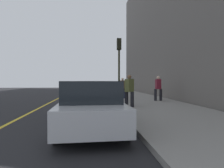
% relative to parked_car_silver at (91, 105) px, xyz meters
% --- Properties ---
extents(ground_plane, '(56.00, 56.00, 0.00)m').
position_rel_parked_car_silver_xyz_m(ground_plane, '(10.60, -0.28, -0.76)').
color(ground_plane, black).
extents(sidewalk, '(28.00, 4.60, 0.15)m').
position_rel_parked_car_silver_xyz_m(sidewalk, '(10.60, -3.58, -0.68)').
color(sidewalk, gray).
rests_on(sidewalk, ground).
extents(building_facade, '(32.00, 0.80, 15.00)m').
position_rel_parked_car_silver_xyz_m(building_facade, '(10.60, -6.33, 6.74)').
color(building_facade, '#66605B').
rests_on(building_facade, ground).
extents(lane_stripe_centre, '(28.00, 0.14, 0.01)m').
position_rel_parked_car_silver_xyz_m(lane_stripe_centre, '(10.60, 2.92, -0.75)').
color(lane_stripe_centre, gold).
rests_on(lane_stripe_centre, ground).
extents(snow_bank_curb, '(4.76, 0.56, 0.22)m').
position_rel_parked_car_silver_xyz_m(snow_bank_curb, '(6.25, -0.98, -0.65)').
color(snow_bank_curb, white).
rests_on(snow_bank_curb, ground).
extents(parked_car_silver, '(4.53, 2.00, 1.51)m').
position_rel_parked_car_silver_xyz_m(parked_car_silver, '(0.00, 0.00, 0.00)').
color(parked_car_silver, black).
rests_on(parked_car_silver, ground).
extents(parked_car_navy, '(4.77, 2.02, 1.51)m').
position_rel_parked_car_silver_xyz_m(parked_car_navy, '(5.74, -0.06, 0.00)').
color(parked_car_navy, black).
rests_on(parked_car_navy, ground).
extents(parked_car_white, '(4.48, 2.00, 1.51)m').
position_rel_parked_car_silver_xyz_m(parked_car_white, '(11.42, -0.12, -0.00)').
color(parked_car_white, black).
rests_on(parked_car_white, ground).
extents(parked_car_maroon, '(4.18, 1.91, 1.51)m').
position_rel_parked_car_silver_xyz_m(parked_car_maroon, '(17.62, -0.15, -0.00)').
color(parked_car_maroon, black).
rests_on(parked_car_maroon, ground).
extents(pedestrian_olive_coat, '(0.52, 0.53, 1.69)m').
position_rel_parked_car_silver_xyz_m(pedestrian_olive_coat, '(3.83, -1.99, 0.30)').
color(pedestrian_olive_coat, black).
rests_on(pedestrian_olive_coat, sidewalk).
extents(pedestrian_burgundy_coat, '(0.47, 0.57, 1.71)m').
position_rel_parked_car_silver_xyz_m(pedestrian_burgundy_coat, '(6.71, -4.59, 0.31)').
color(pedestrian_burgundy_coat, black).
rests_on(pedestrian_burgundy_coat, sidewalk).
extents(pedestrian_brown_coat, '(0.52, 0.50, 1.63)m').
position_rel_parked_car_silver_xyz_m(pedestrian_brown_coat, '(9.24, -2.49, 0.26)').
color(pedestrian_brown_coat, black).
rests_on(pedestrian_brown_coat, sidewalk).
extents(traffic_light_pole, '(0.35, 0.26, 3.99)m').
position_rel_parked_car_silver_xyz_m(traffic_light_pole, '(5.57, -1.68, 2.11)').
color(traffic_light_pole, '#2D2D19').
rests_on(traffic_light_pole, sidewalk).
extents(rolling_suitcase, '(0.34, 0.22, 0.93)m').
position_rel_parked_car_silver_xyz_m(rolling_suitcase, '(8.82, -2.52, -0.32)').
color(rolling_suitcase, '#191E38').
rests_on(rolling_suitcase, sidewalk).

